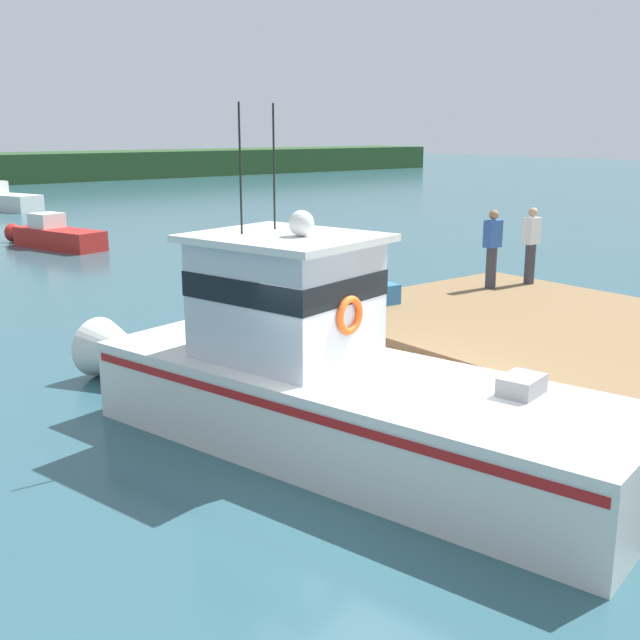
# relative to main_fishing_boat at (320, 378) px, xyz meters

# --- Properties ---
(ground_plane) EXTENTS (200.00, 200.00, 0.00)m
(ground_plane) POSITION_rel_main_fishing_boat_xyz_m (-0.07, -1.23, -1.01)
(ground_plane) COLOR #2D5660
(dock) EXTENTS (6.00, 9.00, 1.20)m
(dock) POSITION_rel_main_fishing_boat_xyz_m (4.73, -1.23, 0.07)
(dock) COLOR #4C3D2D
(dock) RESTS_ON ground
(main_fishing_boat) EXTENTS (4.35, 9.95, 4.80)m
(main_fishing_boat) POSITION_rel_main_fishing_boat_xyz_m (0.00, 0.00, 0.00)
(main_fishing_boat) COLOR silver
(main_fishing_boat) RESTS_ON ground
(crate_single_far) EXTENTS (0.63, 0.48, 0.38)m
(crate_single_far) POSITION_rel_main_fishing_boat_xyz_m (3.33, 2.35, 0.38)
(crate_single_far) COLOR #3370B2
(crate_single_far) RESTS_ON dock
(deckhand_by_the_boat) EXTENTS (0.36, 0.22, 1.63)m
(deckhand_by_the_boat) POSITION_rel_main_fishing_boat_xyz_m (6.15, 2.07, 1.05)
(deckhand_by_the_boat) COLOR #383842
(deckhand_by_the_boat) RESTS_ON dock
(deckhand_further_back) EXTENTS (0.36, 0.22, 1.63)m
(deckhand_further_back) POSITION_rel_main_fishing_boat_xyz_m (7.18, 1.87, 1.05)
(deckhand_further_back) COLOR #383842
(deckhand_further_back) RESTS_ON dock
(moored_boat_near_channel) EXTENTS (2.41, 5.17, 1.30)m
(moored_boat_near_channel) POSITION_rel_main_fishing_boat_xyz_m (3.72, 21.33, -0.56)
(moored_boat_near_channel) COLOR red
(moored_boat_near_channel) RESTS_ON ground
(mooring_buoy_inshore) EXTENTS (0.38, 0.38, 0.38)m
(mooring_buoy_inshore) POSITION_rel_main_fishing_boat_xyz_m (8.82, 5.79, -0.82)
(mooring_buoy_inshore) COLOR silver
(mooring_buoy_inshore) RESTS_ON ground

